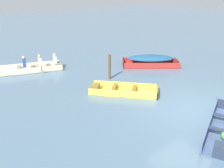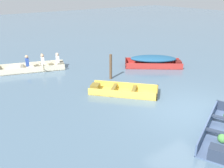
# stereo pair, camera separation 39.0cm
# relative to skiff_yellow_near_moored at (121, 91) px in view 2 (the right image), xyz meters

# --- Properties ---
(ground_plane) EXTENTS (80.00, 80.00, 0.00)m
(ground_plane) POSITION_rel_skiff_yellow_near_moored_xyz_m (1.02, -3.03, -0.11)
(ground_plane) COLOR slate
(skiff_yellow_near_moored) EXTENTS (2.76, 2.98, 0.32)m
(skiff_yellow_near_moored) POSITION_rel_skiff_yellow_near_moored_xyz_m (0.00, 0.00, 0.00)
(skiff_yellow_near_moored) COLOR #E5BC47
(skiff_yellow_near_moored) RESTS_ON ground
(skiff_red_mid_moored) EXTENTS (3.33, 3.05, 0.65)m
(skiff_red_mid_moored) POSITION_rel_skiff_yellow_near_moored_xyz_m (4.08, 1.90, 0.27)
(skiff_red_mid_moored) COLOR #AD2D28
(skiff_red_mid_moored) RESTS_ON ground
(rowboat_cream_with_crew) EXTENTS (3.73, 2.41, 0.91)m
(rowboat_cream_with_crew) POSITION_rel_skiff_yellow_near_moored_xyz_m (-1.75, 5.47, 0.09)
(rowboat_cream_with_crew) COLOR beige
(rowboat_cream_with_crew) RESTS_ON ground
(mooring_post) EXTENTS (0.14, 0.14, 1.29)m
(mooring_post) POSITION_rel_skiff_yellow_near_moored_xyz_m (0.75, 1.74, 0.54)
(mooring_post) COLOR brown
(mooring_post) RESTS_ON ground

